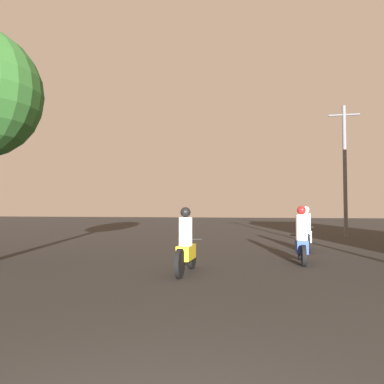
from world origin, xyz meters
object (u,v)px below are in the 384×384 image
motorcycle_white (306,233)px  motorcycle_blue (302,240)px  utility_pole_far (345,168)px  motorcycle_yellow (186,247)px

motorcycle_white → motorcycle_blue: bearing=-93.0°
motorcycle_blue → utility_pole_far: (3.09, 10.28, 3.06)m
utility_pole_far → motorcycle_white: bearing=-110.4°
motorcycle_blue → utility_pole_far: size_ratio=0.27×
motorcycle_yellow → motorcycle_blue: size_ratio=1.04×
motorcycle_white → utility_pole_far: bearing=74.0°
motorcycle_yellow → motorcycle_blue: 3.61m
motorcycle_yellow → utility_pole_far: bearing=74.3°
motorcycle_yellow → motorcycle_white: 6.22m
motorcycle_yellow → motorcycle_white: bearing=68.5°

